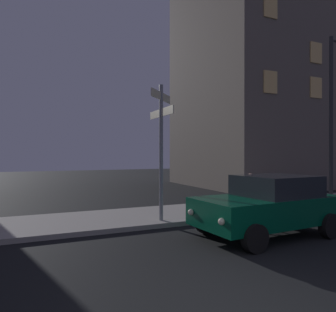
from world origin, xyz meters
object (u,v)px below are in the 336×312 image
at_px(street_lamp, 334,106).
at_px(car_side_parked, 269,204).
at_px(signpost, 161,139).
at_px(cyclist, 252,203).

xyz_separation_m(street_lamp, car_side_parked, (-5.83, -2.56, -3.33)).
height_order(signpost, cyclist, signpost).
bearing_deg(signpost, cyclist, -34.70).
distance_m(car_side_parked, cyclist, 0.83).
distance_m(signpost, cyclist, 3.29).
xyz_separation_m(street_lamp, cyclist, (-5.72, -1.75, -3.42)).
distance_m(signpost, car_side_parked, 3.64).
bearing_deg(street_lamp, car_side_parked, -156.24).
xyz_separation_m(signpost, cyclist, (2.22, -1.54, -1.88)).
height_order(street_lamp, cyclist, street_lamp).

